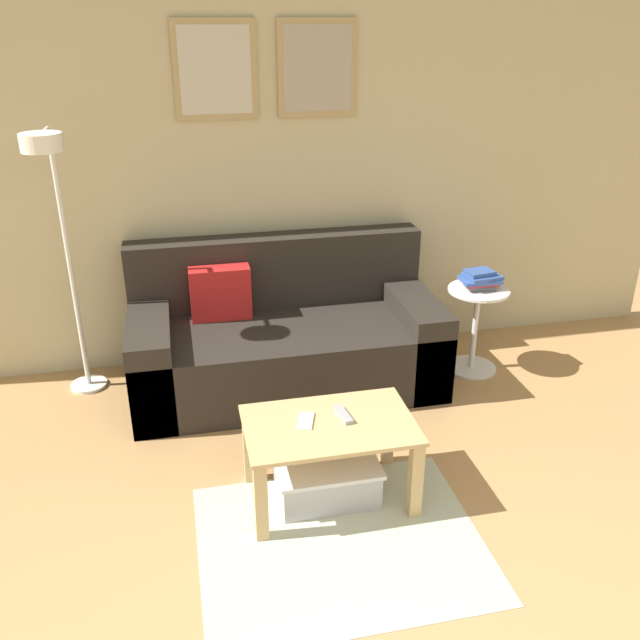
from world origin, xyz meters
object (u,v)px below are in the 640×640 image
at_px(storage_bin, 326,477).
at_px(coffee_table, 329,440).
at_px(floor_lamp, 56,212).
at_px(side_table, 475,321).
at_px(book_stack, 480,279).
at_px(couch, 284,338).
at_px(cell_phone, 306,421).
at_px(remote_control, 343,415).

bearing_deg(storage_bin, coffee_table, -60.71).
relative_size(floor_lamp, side_table, 2.83).
xyz_separation_m(floor_lamp, book_stack, (2.42, -0.12, -0.54)).
height_order(couch, cell_phone, couch).
height_order(coffee_table, floor_lamp, floor_lamp).
distance_m(side_table, remote_control, 1.51).
bearing_deg(remote_control, couch, 86.37).
height_order(book_stack, remote_control, book_stack).
relative_size(coffee_table, remote_control, 5.18).
height_order(coffee_table, storage_bin, coffee_table).
distance_m(couch, book_stack, 1.27).
bearing_deg(remote_control, floor_lamp, 130.18).
relative_size(book_stack, cell_phone, 1.78).
relative_size(coffee_table, side_table, 1.39).
xyz_separation_m(coffee_table, cell_phone, (-0.10, 0.04, 0.09)).
xyz_separation_m(couch, side_table, (1.21, -0.11, 0.04)).
height_order(side_table, book_stack, book_stack).
height_order(storage_bin, cell_phone, cell_phone).
height_order(coffee_table, cell_phone, cell_phone).
bearing_deg(couch, storage_bin, -89.72).
bearing_deg(storage_bin, book_stack, 40.71).
bearing_deg(book_stack, remote_control, -137.76).
bearing_deg(side_table, floor_lamp, 176.87).
distance_m(storage_bin, book_stack, 1.68).
relative_size(storage_bin, remote_control, 3.22).
height_order(couch, side_table, couch).
relative_size(storage_bin, cell_phone, 3.45).
relative_size(coffee_table, book_stack, 3.11).
height_order(storage_bin, side_table, side_table).
xyz_separation_m(storage_bin, side_table, (1.20, 1.03, 0.24)).
height_order(coffee_table, remote_control, remote_control).
xyz_separation_m(coffee_table, remote_control, (0.08, 0.04, 0.10)).
bearing_deg(storage_bin, side_table, 40.54).
xyz_separation_m(floor_lamp, remote_control, (1.29, -1.14, -0.73)).
bearing_deg(coffee_table, cell_phone, 160.36).
height_order(coffee_table, side_table, side_table).
bearing_deg(floor_lamp, side_table, -3.13).
bearing_deg(storage_bin, cell_phone, 169.53).
bearing_deg(side_table, couch, 174.99).
xyz_separation_m(floor_lamp, side_table, (2.41, -0.13, -0.82)).
bearing_deg(book_stack, coffee_table, -138.50).
height_order(storage_bin, book_stack, book_stack).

